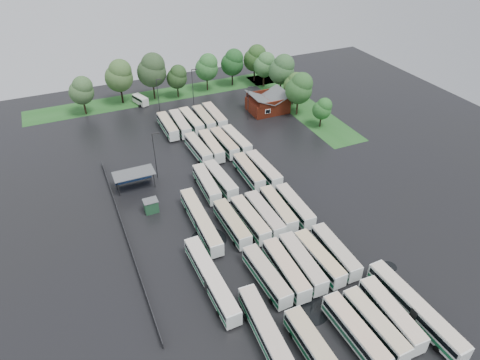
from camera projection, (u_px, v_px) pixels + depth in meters
name	position (u px, v px, depth m)	size (l,w,h in m)	color
ground	(257.00, 228.00, 77.61)	(160.00, 160.00, 0.00)	black
brick_building	(268.00, 105.00, 116.67)	(10.07, 8.60, 5.39)	maroon
wash_shed	(134.00, 174.00, 86.67)	(8.20, 4.20, 3.58)	#2D2D30
utility_hut	(151.00, 206.00, 80.88)	(2.70, 2.20, 2.62)	#1C4A2B
grass_strip_north	(168.00, 94.00, 126.89)	(80.00, 10.00, 0.01)	#1E531C
grass_strip_east	(299.00, 105.00, 121.11)	(10.00, 50.00, 0.01)	#1E531C
west_fence	(125.00, 232.00, 75.83)	(0.10, 50.00, 1.20)	#2D2D30
bus_r0c0	(314.00, 349.00, 55.44)	(2.60, 11.91, 3.31)	silver
bus_r0c2	(355.00, 332.00, 57.56)	(2.83, 11.98, 3.32)	silver
bus_r0c3	(375.00, 324.00, 58.60)	(2.80, 11.67, 3.23)	silver
bus_r0c4	(391.00, 314.00, 59.92)	(2.93, 12.05, 3.33)	silver
bus_r1c0	(266.00, 275.00, 65.87)	(2.97, 11.83, 3.27)	silver
bus_r1c1	(286.00, 269.00, 66.85)	(2.85, 12.07, 3.34)	silver
bus_r1c2	(302.00, 263.00, 68.04)	(2.92, 12.06, 3.34)	silver
bus_r1c3	(319.00, 258.00, 68.98)	(2.89, 11.69, 3.23)	silver
bus_r1c4	(335.00, 251.00, 70.21)	(2.70, 11.62, 3.22)	silver
bus_r2c0	(232.00, 223.00, 76.00)	(2.69, 11.67, 3.24)	silver
bus_r2c1	(250.00, 219.00, 76.89)	(2.87, 11.78, 3.26)	silver
bus_r2c2	(264.00, 215.00, 77.93)	(2.64, 11.88, 3.30)	silver
bus_r2c3	(278.00, 209.00, 79.38)	(2.97, 11.81, 3.26)	silver
bus_r2c4	(295.00, 206.00, 80.12)	(2.72, 11.61, 3.22)	silver
bus_r3c0	(207.00, 184.00, 86.07)	(2.86, 11.63, 3.21)	silver
bus_r3c1	(220.00, 180.00, 87.22)	(3.08, 11.90, 3.28)	silver
bus_r3c3	(249.00, 171.00, 89.70)	(2.66, 11.67, 3.24)	silver
bus_r3c4	(263.00, 169.00, 90.26)	(2.92, 12.15, 3.36)	silver
bus_r4c1	(198.00, 148.00, 97.53)	(2.94, 11.66, 3.22)	silver
bus_r4c2	(211.00, 146.00, 98.45)	(2.74, 11.77, 3.26)	silver
bus_r4c3	(224.00, 143.00, 99.57)	(2.85, 11.74, 3.25)	silver
bus_r4c4	(236.00, 140.00, 100.61)	(3.04, 11.75, 3.24)	silver
bus_r5c0	(168.00, 126.00, 106.60)	(2.48, 11.62, 3.23)	silver
bus_r5c1	(180.00, 124.00, 107.44)	(2.78, 11.95, 3.31)	silver
bus_r5c2	(191.00, 121.00, 108.83)	(2.96, 11.83, 3.27)	silver
bus_r5c3	(204.00, 119.00, 109.96)	(2.46, 11.49, 3.20)	silver
bus_r5c4	(215.00, 116.00, 111.04)	(2.59, 12.02, 3.34)	silver
artic_bus_west_a	(271.00, 341.00, 56.40)	(3.39, 17.76, 3.28)	silver
artic_bus_west_b	(201.00, 221.00, 76.63)	(2.71, 17.24, 3.19)	silver
artic_bus_west_c	(211.00, 279.00, 65.33)	(2.87, 17.37, 3.21)	silver
artic_bus_east	(415.00, 309.00, 60.74)	(2.99, 17.44, 3.22)	silver
minibus	(140.00, 100.00, 120.61)	(3.66, 5.86, 2.40)	silver
tree_north_0	(82.00, 90.00, 112.19)	(6.46, 6.46, 10.71)	#2F2315
tree_north_1	(119.00, 75.00, 117.42)	(7.67, 7.67, 12.71)	black
tree_north_2	(152.00, 70.00, 119.43)	(8.17, 8.17, 13.54)	black
tree_north_3	(177.00, 77.00, 121.85)	(5.86, 5.86, 9.70)	black
tree_north_4	(207.00, 67.00, 125.56)	(6.78, 6.78, 11.23)	#34231B
tree_north_5	(233.00, 62.00, 128.64)	(6.87, 6.87, 11.37)	black
tree_north_6	(255.00, 58.00, 131.47)	(6.97, 6.97, 11.55)	black
tree_east_0	(323.00, 109.00, 107.30)	(4.74, 4.74, 7.85)	black
tree_east_1	(300.00, 88.00, 111.70)	(7.10, 7.10, 11.75)	black
tree_east_2	(294.00, 84.00, 117.78)	(5.68, 5.68, 9.41)	#2D2218
tree_east_3	(282.00, 69.00, 122.16)	(7.40, 7.40, 12.25)	black
tree_east_4	(265.00, 65.00, 128.19)	(6.45, 6.45, 10.68)	#312417
lamp_post_ne	(248.00, 101.00, 110.45)	(1.41, 0.28, 9.19)	#2D2D30
lamp_post_nw	(155.00, 152.00, 87.54)	(1.64, 0.32, 10.64)	#2D2D30
lamp_post_back_w	(158.00, 93.00, 114.01)	(1.45, 0.28, 9.43)	#2D2D30
lamp_post_back_e	(193.00, 85.00, 117.37)	(1.61, 0.31, 10.46)	#2D2D30
puddle_0	(309.00, 310.00, 62.76)	(5.91, 5.91, 0.01)	black
puddle_1	(373.00, 305.00, 63.50)	(4.49, 4.49, 0.01)	black
puddle_2	(208.00, 240.00, 75.06)	(6.44, 6.44, 0.01)	black
puddle_3	(292.00, 235.00, 76.00)	(3.50, 3.50, 0.01)	black
puddle_4	(389.00, 267.00, 69.81)	(2.50, 2.50, 0.01)	black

